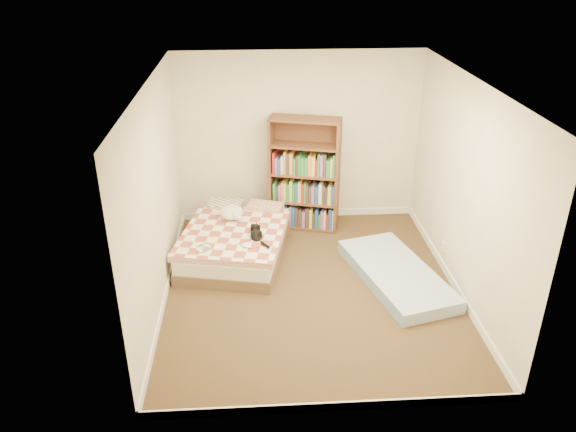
{
  "coord_description": "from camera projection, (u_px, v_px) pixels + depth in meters",
  "views": [
    {
      "loc": [
        -0.65,
        -5.72,
        3.82
      ],
      "look_at": [
        -0.26,
        0.3,
        0.84
      ],
      "focal_mm": 35.0,
      "sensor_mm": 36.0,
      "label": 1
    }
  ],
  "objects": [
    {
      "name": "bed",
      "position": [
        236.0,
        240.0,
        7.5
      ],
      "size": [
        1.55,
        1.95,
        0.47
      ],
      "rotation": [
        0.0,
        0.0,
        -0.2
      ],
      "color": "brown",
      "rests_on": "room"
    },
    {
      "name": "black_cat",
      "position": [
        256.0,
        234.0,
        7.11
      ],
      "size": [
        0.2,
        0.55,
        0.13
      ],
      "rotation": [
        0.0,
        0.0,
        0.09
      ],
      "color": "black",
      "rests_on": "bed"
    },
    {
      "name": "white_dog",
      "position": [
        232.0,
        213.0,
        7.59
      ],
      "size": [
        0.39,
        0.42,
        0.17
      ],
      "rotation": [
        0.0,
        0.0,
        -0.24
      ],
      "color": "white",
      "rests_on": "bed"
    },
    {
      "name": "room",
      "position": [
        313.0,
        199.0,
        6.32
      ],
      "size": [
        3.51,
        4.01,
        2.51
      ],
      "color": "#49361F",
      "rests_on": "ground"
    },
    {
      "name": "floor_mattress",
      "position": [
        396.0,
        274.0,
        6.98
      ],
      "size": [
        1.24,
        1.94,
        0.16
      ],
      "primitive_type": "cube",
      "rotation": [
        0.0,
        0.0,
        0.26
      ],
      "color": "#7DA1D1",
      "rests_on": "room"
    },
    {
      "name": "bookshelf",
      "position": [
        304.0,
        188.0,
        8.11
      ],
      "size": [
        1.07,
        0.58,
        1.65
      ],
      "rotation": [
        0.0,
        0.0,
        -0.26
      ],
      "color": "#4E281A",
      "rests_on": "room"
    }
  ]
}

